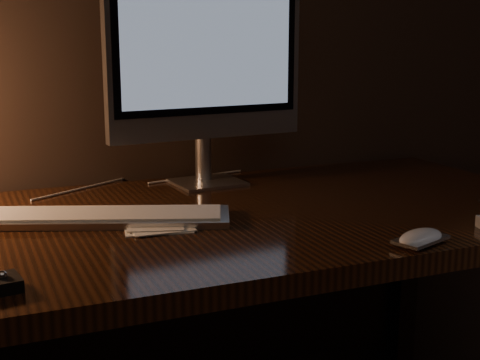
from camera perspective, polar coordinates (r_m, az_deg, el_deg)
name	(u,v)px	position (r m, az deg, el deg)	size (l,w,h in m)	color
desk	(193,265)	(1.46, -4.00, -7.22)	(1.60, 0.75, 0.75)	#351A0C
monitor	(207,57)	(1.59, -2.86, 10.46)	(0.49, 0.16, 0.52)	silver
keyboard	(105,217)	(1.33, -11.43, -3.08)	(0.48, 0.13, 0.02)	silver
mouse	(421,240)	(1.20, 15.15, -4.97)	(0.10, 0.05, 0.02)	white
papers	(158,228)	(1.26, -6.98, -4.05)	(0.13, 0.08, 0.01)	white
cable	(142,183)	(1.65, -8.32, -0.28)	(0.00, 0.00, 0.56)	white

